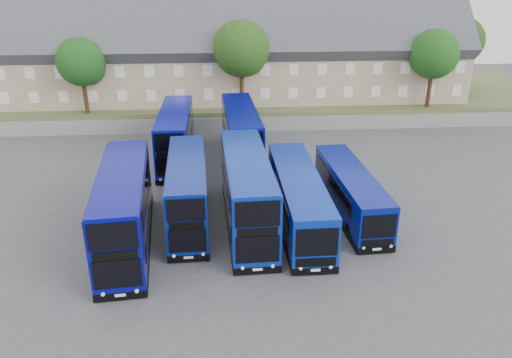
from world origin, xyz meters
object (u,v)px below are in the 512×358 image
(coach_east_a, at_px, (298,200))
(tree_mid, at_px, (243,51))
(tree_far, at_px, (461,42))
(dd_front_left, at_px, (125,210))
(dd_front_mid, at_px, (188,192))
(tree_west, at_px, (83,64))
(tree_east, at_px, (435,56))

(coach_east_a, bearing_deg, tree_mid, 96.09)
(tree_far, bearing_deg, coach_east_a, -129.21)
(dd_front_left, bearing_deg, tree_far, 36.20)
(dd_front_mid, height_order, tree_west, tree_west)
(tree_east, bearing_deg, tree_far, 49.40)
(coach_east_a, xyz_separation_m, tree_far, (23.37, 28.65, 6.01))
(dd_front_left, relative_size, dd_front_mid, 1.12)
(dd_front_mid, xyz_separation_m, coach_east_a, (7.33, -0.83, -0.40))
(coach_east_a, bearing_deg, tree_far, 50.11)
(dd_front_left, distance_m, coach_east_a, 11.18)
(tree_west, bearing_deg, tree_far, 9.46)
(tree_west, xyz_separation_m, tree_mid, (16.00, 0.50, 1.02))
(coach_east_a, xyz_separation_m, tree_west, (-18.63, 21.65, 5.34))
(coach_east_a, relative_size, tree_east, 1.57)
(tree_mid, height_order, tree_far, tree_mid)
(dd_front_left, relative_size, tree_east, 1.50)
(dd_front_left, relative_size, tree_mid, 1.33)
(tree_mid, bearing_deg, dd_front_mid, -102.43)
(dd_front_left, relative_size, tree_west, 1.60)
(coach_east_a, bearing_deg, tree_east, 50.57)
(dd_front_left, xyz_separation_m, tree_west, (-7.65, 23.64, 4.70))
(tree_far, bearing_deg, tree_west, -170.54)
(coach_east_a, bearing_deg, dd_front_mid, 172.84)
(tree_west, relative_size, tree_far, 0.88)
(dd_front_left, distance_m, tree_east, 37.25)
(tree_west, height_order, tree_east, tree_east)
(tree_east, bearing_deg, coach_east_a, -128.74)
(dd_front_mid, relative_size, tree_west, 1.43)
(dd_front_mid, distance_m, tree_west, 24.19)
(dd_front_left, xyz_separation_m, tree_far, (34.35, 30.64, 5.38))
(tree_west, height_order, tree_far, tree_far)
(tree_west, relative_size, tree_mid, 0.83)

